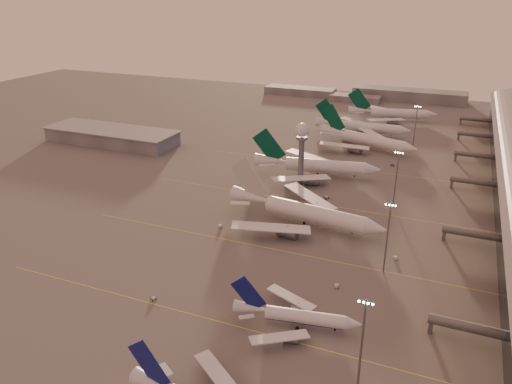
% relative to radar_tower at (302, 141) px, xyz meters
% --- Properties ---
extents(ground, '(700.00, 700.00, 0.00)m').
position_rel_radar_tower_xyz_m(ground, '(-5.00, -120.00, -20.95)').
color(ground, '#575555').
rests_on(ground, ground).
extents(taxiway_markings, '(180.00, 185.25, 0.02)m').
position_rel_radar_tower_xyz_m(taxiway_markings, '(25.00, -64.00, -20.94)').
color(taxiway_markings, '#DACF4D').
rests_on(taxiway_markings, ground).
extents(hangar, '(82.00, 27.00, 8.50)m').
position_rel_radar_tower_xyz_m(hangar, '(-125.00, 20.00, -16.63)').
color(hangar, slate).
rests_on(hangar, ground).
extents(radar_tower, '(6.40, 6.40, 31.10)m').
position_rel_radar_tower_xyz_m(radar_tower, '(0.00, 0.00, 0.00)').
color(radar_tower, slate).
rests_on(radar_tower, ground).
extents(mast_a, '(3.60, 0.56, 25.00)m').
position_rel_radar_tower_xyz_m(mast_a, '(53.00, -120.00, -7.21)').
color(mast_a, slate).
rests_on(mast_a, ground).
extents(mast_b, '(3.60, 0.56, 25.00)m').
position_rel_radar_tower_xyz_m(mast_b, '(50.00, -65.00, -7.21)').
color(mast_b, slate).
rests_on(mast_b, ground).
extents(mast_c, '(3.60, 0.56, 25.00)m').
position_rel_radar_tower_xyz_m(mast_c, '(45.00, -10.00, -7.21)').
color(mast_c, slate).
rests_on(mast_c, ground).
extents(mast_d, '(3.60, 0.56, 25.00)m').
position_rel_radar_tower_xyz_m(mast_d, '(43.00, 80.00, -7.21)').
color(mast_d, slate).
rests_on(mast_d, ground).
extents(distant_horizon, '(165.00, 37.50, 9.00)m').
position_rel_radar_tower_xyz_m(distant_horizon, '(-2.38, 205.14, -17.06)').
color(distant_horizon, slate).
rests_on(distant_horizon, ground).
extents(narrowbody_mid, '(36.16, 28.64, 14.20)m').
position_rel_radar_tower_xyz_m(narrowbody_mid, '(32.26, -103.70, -18.07)').
color(narrowbody_mid, silver).
rests_on(narrowbody_mid, ground).
extents(widebody_white, '(66.80, 53.18, 23.58)m').
position_rel_radar_tower_xyz_m(widebody_white, '(15.20, -41.83, -16.86)').
color(widebody_white, silver).
rests_on(widebody_white, ground).
extents(greentail_a, '(62.94, 50.44, 23.00)m').
position_rel_radar_tower_xyz_m(greentail_a, '(4.25, 12.40, -16.89)').
color(greentail_a, silver).
rests_on(greentail_a, ground).
extents(greentail_b, '(60.08, 47.73, 22.63)m').
position_rel_radar_tower_xyz_m(greentail_b, '(18.60, 67.20, -16.95)').
color(greentail_b, silver).
rests_on(greentail_b, ground).
extents(greentail_c, '(60.00, 48.35, 21.78)m').
position_rel_radar_tower_xyz_m(greentail_c, '(10.40, 93.99, -17.10)').
color(greentail_c, silver).
rests_on(greentail_c, ground).
extents(greentail_d, '(60.67, 48.50, 22.31)m').
position_rel_radar_tower_xyz_m(greentail_d, '(22.26, 138.27, -17.01)').
color(greentail_d, silver).
rests_on(greentail_d, ground).
extents(gsv_tug_mid, '(3.67, 3.23, 0.90)m').
position_rel_radar_tower_xyz_m(gsv_tug_mid, '(-11.33, -108.27, -20.49)').
color(gsv_tug_mid, silver).
rests_on(gsv_tug_mid, ground).
extents(gsv_truck_b, '(6.55, 3.49, 2.51)m').
position_rel_radar_tower_xyz_m(gsv_truck_b, '(38.51, -80.49, -19.67)').
color(gsv_truck_b, silver).
rests_on(gsv_truck_b, ground).
extents(gsv_truck_c, '(6.45, 5.21, 2.51)m').
position_rel_radar_tower_xyz_m(gsv_truck_c, '(-13.92, -56.73, -19.67)').
color(gsv_truck_c, silver).
rests_on(gsv_truck_c, ground).
extents(gsv_catering_b, '(5.61, 2.99, 4.44)m').
position_rel_radar_tower_xyz_m(gsv_catering_b, '(52.73, -55.57, -18.73)').
color(gsv_catering_b, silver).
rests_on(gsv_catering_b, ground).
extents(gsv_tug_far, '(4.45, 4.60, 1.15)m').
position_rel_radar_tower_xyz_m(gsv_tug_far, '(16.45, -13.19, -20.36)').
color(gsv_tug_far, silver).
rests_on(gsv_tug_far, ground).
extents(gsv_truck_d, '(4.28, 6.39, 2.43)m').
position_rel_radar_tower_xyz_m(gsv_truck_d, '(-37.11, 8.67, -19.71)').
color(gsv_truck_d, silver).
rests_on(gsv_truck_d, ground).
extents(gsv_tug_hangar, '(4.17, 3.75, 1.02)m').
position_rel_radar_tower_xyz_m(gsv_tug_hangar, '(36.88, 42.46, -20.42)').
color(gsv_tug_hangar, '#5C5F62').
rests_on(gsv_tug_hangar, ground).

